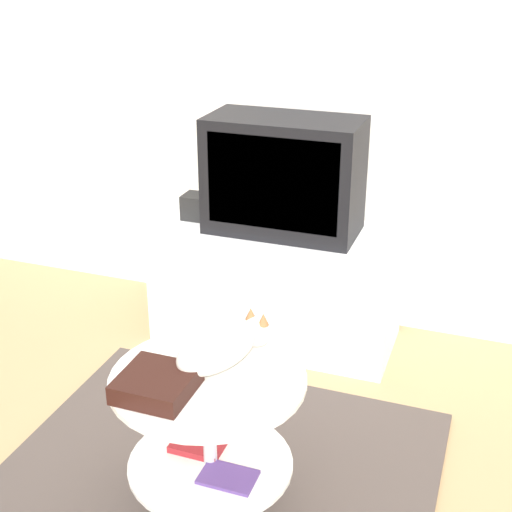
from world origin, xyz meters
TOP-DOWN VIEW (x-y plane):
  - ground_plane at (0.00, 0.00)m, footprint 12.00×12.00m
  - wall_back at (0.00, 1.49)m, footprint 8.00×0.05m
  - rug at (0.00, 0.00)m, footprint 1.48×1.57m
  - tv_stand at (-0.12, 1.17)m, footprint 1.09×0.47m
  - tv at (-0.09, 1.16)m, footprint 0.66×0.33m
  - speaker at (-0.51, 1.17)m, footprint 0.11×0.11m
  - coffee_table at (0.03, 0.04)m, footprint 0.61×0.61m
  - dvd_box at (-0.07, -0.09)m, footprint 0.21×0.21m
  - cat at (0.05, 0.12)m, footprint 0.26×0.47m

SIDE VIEW (x-z plane):
  - ground_plane at x=0.00m, z-range 0.00..0.00m
  - rug at x=0.00m, z-range 0.00..0.02m
  - tv_stand at x=-0.12m, z-range 0.00..0.55m
  - coffee_table at x=0.03m, z-range 0.09..0.58m
  - dvd_box at x=-0.07m, z-range 0.50..0.56m
  - cat at x=0.05m, z-range 0.50..0.64m
  - speaker at x=-0.51m, z-range 0.55..0.66m
  - tv at x=-0.09m, z-range 0.55..1.05m
  - wall_back at x=0.00m, z-range 0.00..2.60m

